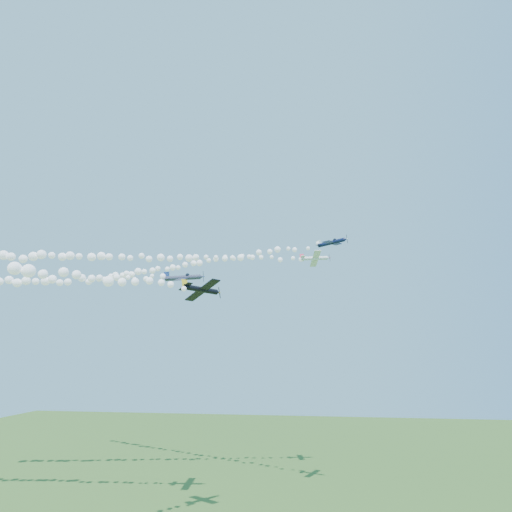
# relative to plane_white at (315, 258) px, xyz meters

# --- Properties ---
(ground) EXTENTS (260.00, 260.00, 0.00)m
(ground) POSITION_rel_plane_white_xyz_m (-17.23, -15.52, -51.54)
(ground) COLOR #30511E
(ground) RESTS_ON ground
(plane_white) EXTENTS (7.61, 7.75, 2.59)m
(plane_white) POSITION_rel_plane_white_xyz_m (0.00, 0.00, 0.00)
(plane_white) COLOR white
(smoke_trail_white) EXTENTS (74.06, 17.25, 3.16)m
(smoke_trail_white) POSITION_rel_plane_white_xyz_m (-39.22, -7.97, -0.31)
(smoke_trail_white) COLOR white
(plane_navy) EXTENTS (6.66, 7.06, 1.89)m
(plane_navy) POSITION_rel_plane_white_xyz_m (3.63, -16.29, -0.41)
(plane_navy) COLOR #0C1437
(smoke_trail_navy) EXTENTS (67.17, 32.51, 2.71)m
(smoke_trail_navy) POSITION_rel_plane_white_xyz_m (-31.69, 0.10, -0.64)
(smoke_trail_navy) COLOR white
(plane_grey) EXTENTS (8.05, 8.22, 2.48)m
(plane_grey) POSITION_rel_plane_white_xyz_m (-25.15, -24.40, -8.50)
(plane_grey) COLOR #35384D
(smoke_trail_grey) EXTENTS (66.34, 7.25, 3.50)m
(smoke_trail_grey) POSITION_rel_plane_white_xyz_m (-60.70, -26.82, -8.91)
(smoke_trail_grey) COLOR white
(plane_black) EXTENTS (7.25, 7.00, 3.05)m
(plane_black) POSITION_rel_plane_white_xyz_m (-19.30, -32.47, -12.15)
(plane_black) COLOR black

